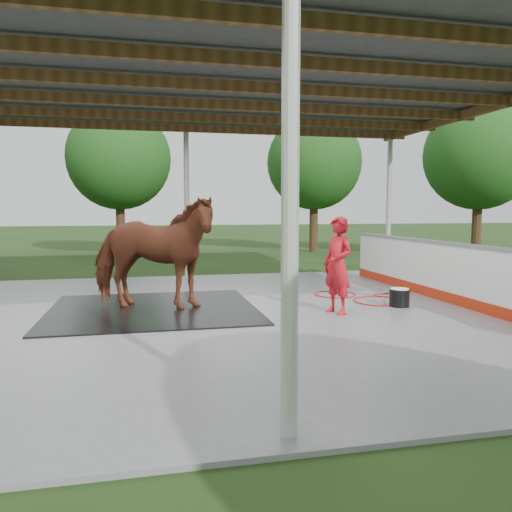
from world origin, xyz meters
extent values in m
plane|color=#1E3814|center=(0.00, 0.00, 0.00)|extent=(100.00, 100.00, 0.00)
cube|color=slate|center=(0.00, 0.00, 0.03)|extent=(12.00, 10.00, 0.05)
cylinder|color=beige|center=(0.00, -4.70, 1.98)|extent=(0.14, 0.14, 3.85)
cylinder|color=beige|center=(0.00, 4.70, 1.98)|extent=(0.14, 0.14, 3.85)
cylinder|color=beige|center=(5.70, 4.70, 1.98)|extent=(0.14, 0.14, 3.85)
cube|color=brown|center=(0.00, -3.00, 3.85)|extent=(12.00, 0.10, 0.18)
cube|color=brown|center=(0.00, -1.50, 3.85)|extent=(12.00, 0.10, 0.18)
cube|color=brown|center=(0.00, 0.00, 3.85)|extent=(12.00, 0.10, 0.18)
cube|color=brown|center=(0.00, 1.50, 3.85)|extent=(12.00, 0.10, 0.18)
cube|color=brown|center=(0.00, 3.00, 3.85)|extent=(12.00, 0.10, 0.18)
cube|color=brown|center=(0.00, 4.50, 3.85)|extent=(12.00, 0.10, 0.18)
cube|color=brown|center=(5.70, 0.00, 3.85)|extent=(0.12, 10.00, 0.18)
cube|color=#38383A|center=(0.00, 0.00, 4.05)|extent=(12.60, 10.60, 0.10)
cube|color=#B1280E|center=(4.59, 0.00, 0.15)|extent=(0.14, 8.00, 0.20)
cube|color=white|center=(4.60, 0.00, 0.65)|extent=(0.12, 8.00, 1.00)
cube|color=slate|center=(4.60, 0.00, 1.17)|extent=(0.16, 8.00, 0.06)
cylinder|color=#382314|center=(-2.00, 12.00, 1.10)|extent=(0.36, 0.36, 2.20)
sphere|color=#194714|center=(-2.00, 12.00, 3.80)|extent=(4.00, 4.00, 4.00)
cylinder|color=#382314|center=(6.00, 12.00, 1.10)|extent=(0.36, 0.36, 2.20)
sphere|color=#194714|center=(6.00, 12.00, 3.80)|extent=(4.00, 4.00, 4.00)
cylinder|color=#382314|center=(11.00, 8.00, 1.10)|extent=(0.36, 0.36, 2.20)
sphere|color=#194714|center=(11.00, 8.00, 3.80)|extent=(4.00, 4.00, 4.00)
cube|color=black|center=(-0.96, 0.55, 0.06)|extent=(3.57, 3.35, 0.03)
imported|color=brown|center=(-0.96, 0.55, 1.06)|extent=(2.56, 1.79, 1.97)
imported|color=red|center=(2.11, -0.44, 0.88)|extent=(0.59, 0.70, 1.65)
cylinder|color=black|center=(3.45, -0.13, 0.21)|extent=(0.36, 0.36, 0.32)
cylinder|color=white|center=(3.45, -0.13, 0.37)|extent=(0.33, 0.33, 0.03)
imported|color=silver|center=(2.35, -0.13, 0.19)|extent=(0.11, 0.11, 0.28)
imported|color=#338CD8|center=(3.25, 0.10, 0.13)|extent=(0.10, 0.10, 0.17)
torus|color=red|center=(3.34, 0.40, 0.06)|extent=(1.04, 1.04, 0.02)
torus|color=red|center=(2.76, 1.30, 0.06)|extent=(0.86, 0.86, 0.02)
cylinder|color=red|center=(4.14, 1.26, 0.06)|extent=(1.27, 0.43, 0.02)
camera|label=1|loc=(-1.08, -8.34, 1.82)|focal=35.00mm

